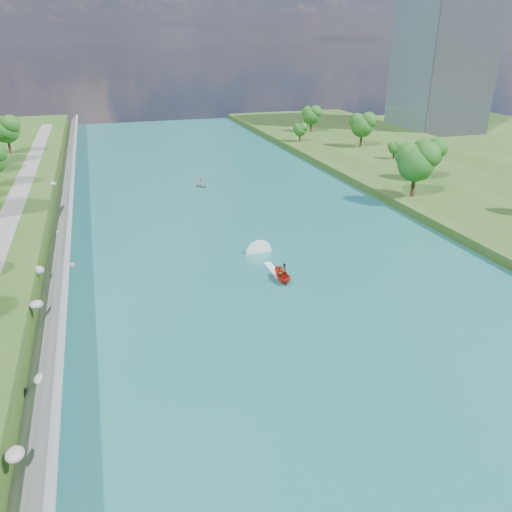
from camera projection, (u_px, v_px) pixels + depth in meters
name	position (u px, v px, depth m)	size (l,w,h in m)	color
ground	(316.00, 316.00, 51.89)	(260.00, 260.00, 0.00)	#2D5119
river_water	(257.00, 246.00, 69.34)	(55.00, 240.00, 0.10)	#1A6163
riprap_bank	(57.00, 260.00, 60.68)	(4.10, 236.00, 4.52)	slate
office_tower	(447.00, 26.00, 145.86)	(22.00, 22.00, 60.00)	gray
trees_east	(431.00, 161.00, 91.73)	(18.91, 142.99, 11.00)	#154512
motorboat	(276.00, 269.00, 61.00)	(3.60, 18.58, 1.97)	red
raft	(201.00, 185.00, 96.85)	(2.92, 3.14, 1.69)	#92949A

